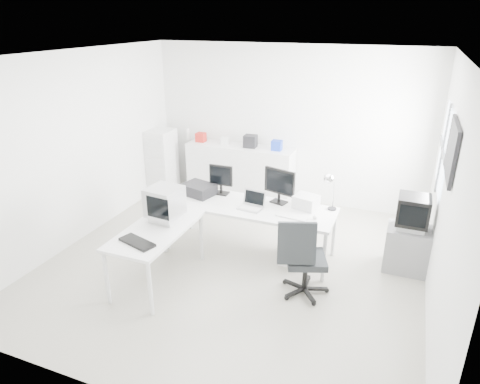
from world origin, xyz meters
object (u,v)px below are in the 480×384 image
at_px(office_chair, 306,256).
at_px(crt_tv, 413,213).
at_px(drawer_pedestal, 297,241).
at_px(tv_cabinet, 407,249).
at_px(side_desk, 158,255).
at_px(lcd_monitor_large, 279,186).
at_px(sideboard, 240,172).
at_px(laser_printer, 306,202).
at_px(main_desk, 249,229).
at_px(inkjet_printer, 199,189).
at_px(lcd_monitor_small, 221,180).
at_px(crt_monitor, 165,204).
at_px(laptop, 251,202).
at_px(filing_cabinet, 162,162).

xyz_separation_m(office_chair, crt_tv, (1.14, 1.04, 0.31)).
bearing_deg(drawer_pedestal, tv_cabinet, 12.71).
distance_m(side_desk, tv_cabinet, 3.33).
xyz_separation_m(lcd_monitor_large, sideboard, (-1.25, 1.64, -0.50)).
bearing_deg(office_chair, laser_printer, 84.89).
relative_size(main_desk, crt_tv, 4.80).
relative_size(inkjet_printer, laser_printer, 1.46).
bearing_deg(sideboard, inkjet_printer, -88.48).
height_order(lcd_monitor_small, laser_printer, lcd_monitor_small).
xyz_separation_m(crt_monitor, office_chair, (1.84, 0.18, -0.45)).
xyz_separation_m(tv_cabinet, sideboard, (-3.03, 1.52, 0.20)).
bearing_deg(laptop, lcd_monitor_large, 56.87).
xyz_separation_m(lcd_monitor_small, laptop, (0.60, -0.35, -0.12)).
distance_m(main_desk, laptop, 0.49).
xyz_separation_m(main_desk, lcd_monitor_large, (0.35, 0.25, 0.62)).
height_order(tv_cabinet, filing_cabinet, filing_cabinet).
height_order(laser_printer, crt_monitor, crt_monitor).
relative_size(laptop, filing_cabinet, 0.25).
height_order(lcd_monitor_small, tv_cabinet, lcd_monitor_small).
bearing_deg(drawer_pedestal, laser_printer, 73.61).
bearing_deg(sideboard, side_desk, -89.09).
bearing_deg(filing_cabinet, lcd_monitor_small, -35.41).
bearing_deg(crt_monitor, lcd_monitor_small, 81.05).
bearing_deg(office_chair, laptop, 128.64).
xyz_separation_m(crt_monitor, tv_cabinet, (2.98, 1.22, -0.68)).
distance_m(laptop, crt_tv, 2.13).
bearing_deg(filing_cabinet, office_chair, -33.41).
distance_m(drawer_pedestal, filing_cabinet, 3.43).
height_order(drawer_pedestal, laptop, laptop).
xyz_separation_m(laser_printer, crt_monitor, (-1.60, -1.07, 0.14)).
relative_size(main_desk, inkjet_printer, 5.26).
xyz_separation_m(drawer_pedestal, tv_cabinet, (1.43, 0.32, 0.01)).
height_order(main_desk, crt_tv, crt_tv).
bearing_deg(inkjet_printer, side_desk, -75.54).
distance_m(tv_cabinet, filing_cabinet, 4.66).
distance_m(crt_monitor, crt_tv, 3.23).
bearing_deg(main_desk, filing_cabinet, 146.92).
height_order(laptop, tv_cabinet, laptop).
bearing_deg(office_chair, tv_cabinet, 22.36).
bearing_deg(filing_cabinet, drawer_pedestal, -25.94).
relative_size(side_desk, laser_printer, 4.47).
distance_m(crt_tv, filing_cabinet, 4.65).
relative_size(main_desk, side_desk, 1.71).
relative_size(lcd_monitor_small, lcd_monitor_large, 0.91).
bearing_deg(drawer_pedestal, side_desk, -143.43).
distance_m(lcd_monitor_small, crt_monitor, 1.14).
distance_m(crt_monitor, office_chair, 1.90).
xyz_separation_m(crt_monitor, filing_cabinet, (-1.52, 2.39, -0.36)).
bearing_deg(crt_tv, crt_monitor, -157.70).
bearing_deg(crt_tv, filing_cabinet, 165.43).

